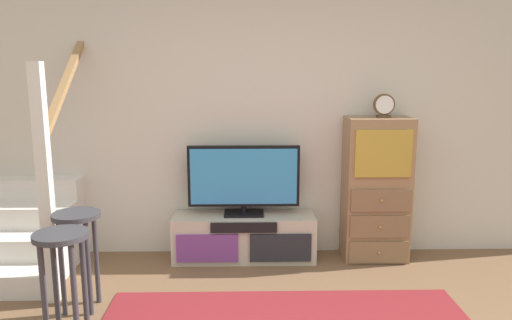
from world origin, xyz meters
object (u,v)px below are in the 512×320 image
object	(u,v)px
bar_stool_far	(78,238)
desk_clock	(384,106)
side_cabinet	(376,190)
media_console	(244,237)
television	(244,178)
bar_stool_near	(63,263)

from	to	relation	value
bar_stool_far	desk_clock	bearing A→B (deg)	20.54
side_cabinet	bar_stool_far	world-z (taller)	side_cabinet
side_cabinet	bar_stool_far	distance (m)	2.58
media_console	side_cabinet	xyz separation A→B (m)	(1.21, 0.01, 0.45)
side_cabinet	bar_stool_far	xyz separation A→B (m)	(-2.41, -0.93, -0.11)
television	bar_stool_far	world-z (taller)	television
media_console	desk_clock	bearing A→B (deg)	-0.21
media_console	desk_clock	size ratio (longest dim) A/B	6.20
bar_stool_near	desk_clock	bearing A→B (deg)	30.12
desk_clock	bar_stool_far	xyz separation A→B (m)	(-2.44, -0.91, -0.88)
bar_stool_near	bar_stool_far	bearing A→B (deg)	97.55
television	bar_stool_far	distance (m)	1.54
television	side_cabinet	distance (m)	1.22
desk_clock	bar_stool_near	xyz separation A→B (m)	(-2.37, -1.38, -0.87)
side_cabinet	bar_stool_near	size ratio (longest dim) A/B	1.76
bar_stool_near	bar_stool_far	size ratio (longest dim) A/B	1.02
television	bar_stool_far	size ratio (longest dim) A/B	1.38
television	desk_clock	bearing A→B (deg)	-1.33
side_cabinet	bar_stool_near	distance (m)	2.73
desk_clock	bar_stool_near	bearing A→B (deg)	-149.88
media_console	desk_clock	xyz separation A→B (m)	(1.24, -0.00, 1.21)
side_cabinet	bar_stool_near	bearing A→B (deg)	-149.31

